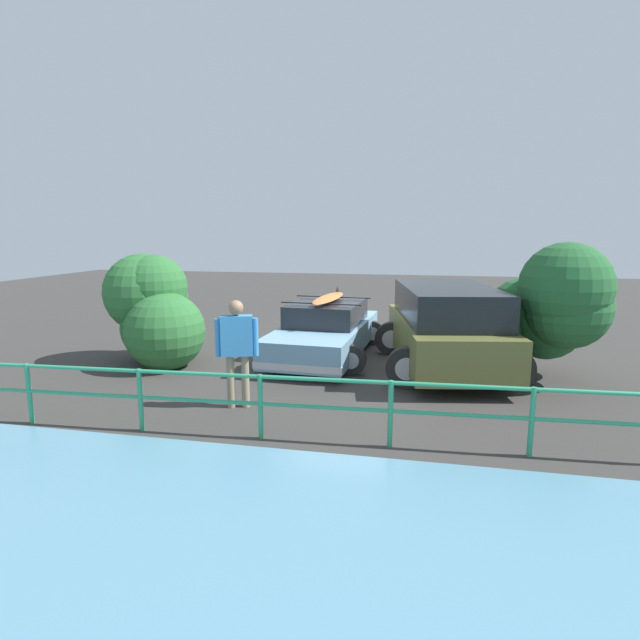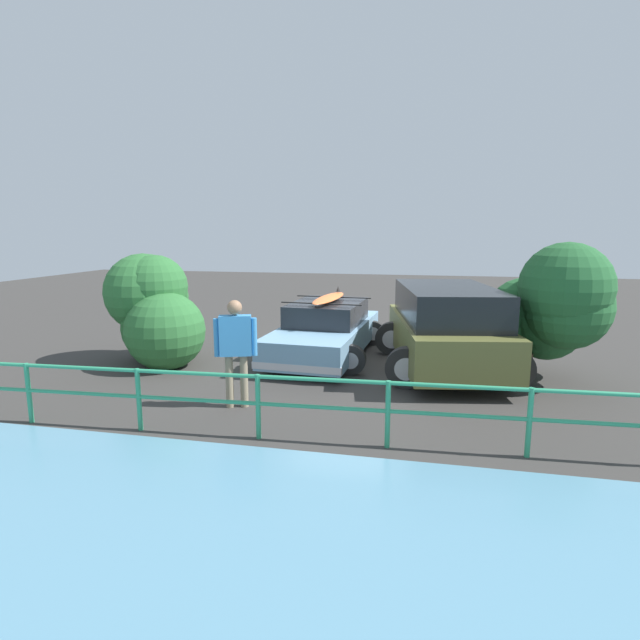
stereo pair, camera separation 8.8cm
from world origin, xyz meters
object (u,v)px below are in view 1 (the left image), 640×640
person_bystander (237,344)px  bush_near_right (552,306)px  bush_near_left (155,311)px  sedan_car (326,330)px  suv_car (446,327)px

person_bystander → bush_near_right: 5.95m
person_bystander → bush_near_left: 3.68m
sedan_car → suv_car: 2.80m
person_bystander → bush_near_right: size_ratio=0.66×
sedan_car → bush_near_right: (-4.60, 1.16, 0.88)m
sedan_car → bush_near_left: bush_near_left is taller
bush_near_left → suv_car: bearing=-174.0°
bush_near_right → person_bystander: bearing=25.7°
sedan_car → bush_near_left: bearing=21.0°
bush_near_right → sedan_car: bearing=-14.2°
bush_near_left → person_bystander: bearing=139.8°
sedan_car → person_bystander: person_bystander is taller
sedan_car → suv_car: (-2.69, 0.71, 0.32)m
sedan_car → person_bystander: (0.75, 3.74, 0.48)m
person_bystander → bush_near_left: bearing=-40.2°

